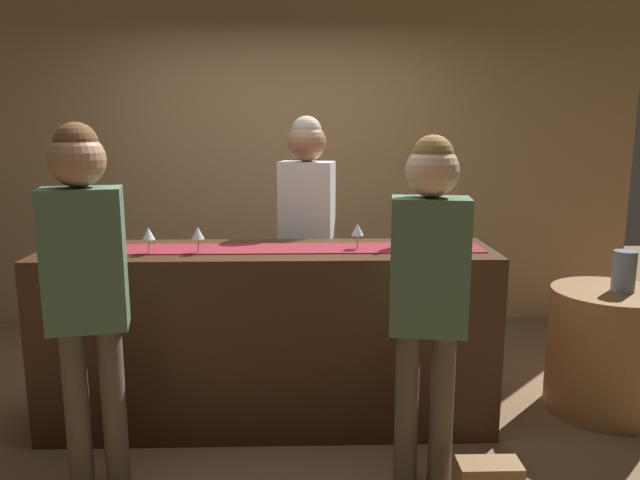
% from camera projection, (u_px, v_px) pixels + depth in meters
% --- Properties ---
extents(ground_plane, '(10.00, 10.00, 0.00)m').
position_uv_depth(ground_plane, '(271.00, 420.00, 3.54)').
color(ground_plane, brown).
extents(back_wall, '(6.00, 0.12, 2.90)m').
position_uv_depth(back_wall, '(280.00, 154.00, 5.14)').
color(back_wall, tan).
rests_on(back_wall, ground).
extents(bar_counter, '(2.49, 0.60, 1.02)m').
position_uv_depth(bar_counter, '(269.00, 337.00, 3.45)').
color(bar_counter, '#3D2314').
rests_on(bar_counter, ground).
extents(counter_runner_cloth, '(2.37, 0.28, 0.01)m').
position_uv_depth(counter_runner_cloth, '(268.00, 249.00, 3.35)').
color(counter_runner_cloth, maroon).
rests_on(counter_runner_cloth, bar_counter).
extents(wine_bottle_amber, '(0.07, 0.07, 0.30)m').
position_uv_depth(wine_bottle_amber, '(92.00, 230.00, 3.30)').
color(wine_bottle_amber, brown).
rests_on(wine_bottle_amber, bar_counter).
extents(wine_bottle_clear, '(0.07, 0.07, 0.30)m').
position_uv_depth(wine_bottle_clear, '(405.00, 227.00, 3.38)').
color(wine_bottle_clear, '#B2C6C1').
rests_on(wine_bottle_clear, bar_counter).
extents(wine_glass_near_customer, '(0.07, 0.07, 0.14)m').
position_uv_depth(wine_glass_near_customer, '(358.00, 230.00, 3.33)').
color(wine_glass_near_customer, silver).
rests_on(wine_glass_near_customer, bar_counter).
extents(wine_glass_mid_counter, '(0.07, 0.07, 0.14)m').
position_uv_depth(wine_glass_mid_counter, '(148.00, 234.00, 3.21)').
color(wine_glass_mid_counter, silver).
rests_on(wine_glass_mid_counter, bar_counter).
extents(wine_glass_far_end, '(0.07, 0.07, 0.14)m').
position_uv_depth(wine_glass_far_end, '(198.00, 234.00, 3.22)').
color(wine_glass_far_end, silver).
rests_on(wine_glass_far_end, bar_counter).
extents(bartender, '(0.37, 0.27, 1.75)m').
position_uv_depth(bartender, '(307.00, 220.00, 3.91)').
color(bartender, '#26262B').
rests_on(bartender, ground).
extents(customer_sipping, '(0.37, 0.25, 1.65)m').
position_uv_depth(customer_sipping, '(429.00, 280.00, 2.70)').
color(customer_sipping, brown).
rests_on(customer_sipping, ground).
extents(customer_browsing, '(0.37, 0.27, 1.71)m').
position_uv_depth(customer_browsing, '(86.00, 272.00, 2.67)').
color(customer_browsing, brown).
rests_on(customer_browsing, ground).
extents(round_side_table, '(0.68, 0.68, 0.74)m').
position_uv_depth(round_side_table, '(607.00, 351.00, 3.62)').
color(round_side_table, olive).
rests_on(round_side_table, ground).
extents(vase_on_side_table, '(0.13, 0.13, 0.24)m').
position_uv_depth(vase_on_side_table, '(624.00, 271.00, 3.51)').
color(vase_on_side_table, slate).
rests_on(vase_on_side_table, round_side_table).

